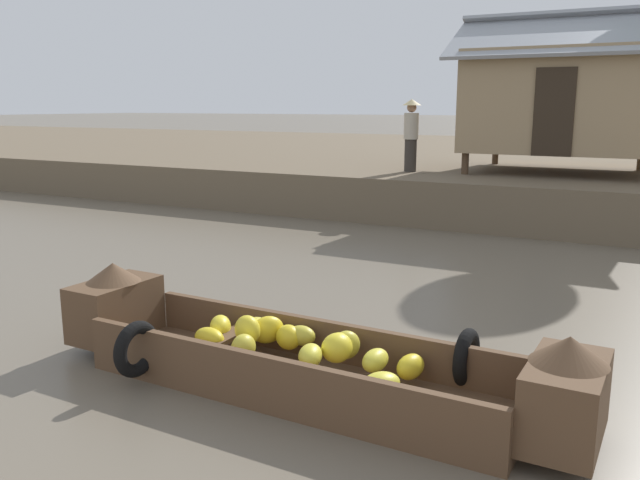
% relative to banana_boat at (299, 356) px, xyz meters
% --- Properties ---
extents(ground_plane, '(300.00, 300.00, 0.00)m').
position_rel_banana_boat_xyz_m(ground_plane, '(0.21, 4.97, -0.32)').
color(ground_plane, '#665B4C').
extents(riverbank_strip, '(160.00, 20.00, 0.98)m').
position_rel_banana_boat_xyz_m(riverbank_strip, '(0.21, 17.91, 0.18)').
color(riverbank_strip, brown).
rests_on(riverbank_strip, ground).
extents(banana_boat, '(5.07, 1.72, 0.91)m').
position_rel_banana_boat_xyz_m(banana_boat, '(0.00, 0.00, 0.00)').
color(banana_boat, brown).
rests_on(banana_boat, ground).
extents(stilt_house_left, '(4.81, 3.79, 3.58)m').
position_rel_banana_boat_xyz_m(stilt_house_left, '(0.61, 11.23, 2.34)').
color(stilt_house_left, '#4C3826').
rests_on(stilt_house_left, riverbank_strip).
extents(vendor_person, '(0.44, 0.44, 1.66)m').
position_rel_banana_boat_xyz_m(vendor_person, '(-2.54, 9.74, 1.59)').
color(vendor_person, '#332D28').
rests_on(vendor_person, riverbank_strip).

